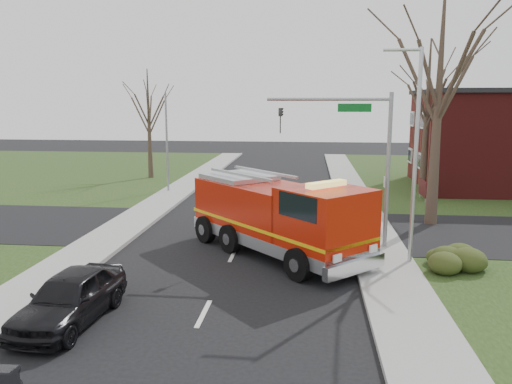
# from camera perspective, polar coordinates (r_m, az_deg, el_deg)

# --- Properties ---
(ground) EXTENTS (120.00, 120.00, 0.00)m
(ground) POSITION_cam_1_polar(r_m,az_deg,el_deg) (21.35, -2.63, -7.18)
(ground) COLOR black
(ground) RESTS_ON ground
(sidewalk_right) EXTENTS (2.40, 80.00, 0.15)m
(sidewalk_right) POSITION_cam_1_polar(r_m,az_deg,el_deg) (21.32, 14.21, -7.31)
(sidewalk_right) COLOR #9F9E99
(sidewalk_right) RESTS_ON ground
(sidewalk_left) EXTENTS (2.40, 80.00, 0.15)m
(sidewalk_left) POSITION_cam_1_polar(r_m,az_deg,el_deg) (23.06, -18.14, -6.16)
(sidewalk_left) COLOR #9F9E99
(sidewalk_left) RESTS_ON ground
(health_center_sign) EXTENTS (0.12, 2.00, 1.40)m
(health_center_sign) POSITION_cam_1_polar(r_m,az_deg,el_deg) (33.90, 18.57, 0.39)
(health_center_sign) COLOR #451012
(health_center_sign) RESTS_ON ground
(hedge_corner) EXTENTS (2.80, 2.00, 0.90)m
(hedge_corner) POSITION_cam_1_polar(r_m,az_deg,el_deg) (20.84, 22.35, -6.75)
(hedge_corner) COLOR #2D3C16
(hedge_corner) RESTS_ON lawn_right
(bare_tree_near) EXTENTS (6.00, 6.00, 12.00)m
(bare_tree_near) POSITION_cam_1_polar(r_m,az_deg,el_deg) (26.90, 20.24, 11.83)
(bare_tree_near) COLOR #362C20
(bare_tree_near) RESTS_ON ground
(bare_tree_far) EXTENTS (5.25, 5.25, 10.50)m
(bare_tree_far) POSITION_cam_1_polar(r_m,az_deg,el_deg) (35.99, 19.02, 9.90)
(bare_tree_far) COLOR #362C20
(bare_tree_far) RESTS_ON ground
(bare_tree_left) EXTENTS (4.50, 4.50, 9.00)m
(bare_tree_left) POSITION_cam_1_polar(r_m,az_deg,el_deg) (42.22, -12.18, 8.96)
(bare_tree_left) COLOR #362C20
(bare_tree_left) RESTS_ON ground
(traffic_signal_mast) EXTENTS (5.29, 0.18, 6.80)m
(traffic_signal_mast) POSITION_cam_1_polar(r_m,az_deg,el_deg) (21.78, 11.62, 5.62)
(traffic_signal_mast) COLOR gray
(traffic_signal_mast) RESTS_ON ground
(streetlight_pole) EXTENTS (1.48, 0.16, 8.40)m
(streetlight_pole) POSITION_cam_1_polar(r_m,az_deg,el_deg) (20.11, 17.63, 4.52)
(streetlight_pole) COLOR #B7BABF
(streetlight_pole) RESTS_ON ground
(utility_pole_far) EXTENTS (0.14, 0.14, 7.00)m
(utility_pole_far) POSITION_cam_1_polar(r_m,az_deg,el_deg) (35.65, -10.15, 5.49)
(utility_pole_far) COLOR gray
(utility_pole_far) RESTS_ON ground
(fire_engine) EXTENTS (8.10, 8.30, 3.49)m
(fire_engine) POSITION_cam_1_polar(r_m,az_deg,el_deg) (20.97, 2.62, -3.02)
(fire_engine) COLOR #B11908
(fire_engine) RESTS_ON ground
(parked_car_maroon) EXTENTS (2.16, 4.64, 1.54)m
(parked_car_maroon) POSITION_cam_1_polar(r_m,az_deg,el_deg) (15.88, -20.49, -11.22)
(parked_car_maroon) COLOR black
(parked_car_maroon) RESTS_ON ground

